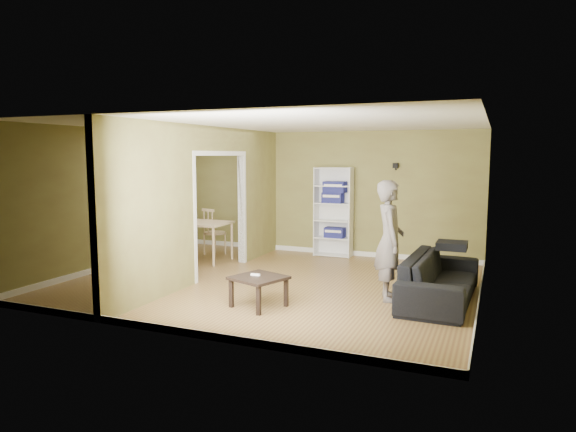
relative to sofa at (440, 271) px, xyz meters
The scene contains 15 objects.
room_shell 2.84m from the sofa, behind, with size 6.50×6.50×6.50m.
partition 4.00m from the sofa, behind, with size 0.22×5.50×2.60m, color olive, non-canonical shape.
wall_speaker 3.34m from the sofa, 113.59° to the left, with size 0.10×0.10×0.10m, color black.
sofa is the anchor object (origin of this frame).
person 0.95m from the sofa, 162.60° to the right, with size 0.58×0.75×2.06m, color slate.
bookshelf 3.64m from the sofa, 132.54° to the left, with size 0.78×0.34×1.86m.
paper_box_navy_a 3.55m from the sofa, 132.65° to the left, with size 0.41×0.27×0.21m, color navy.
paper_box_navy_b 3.67m from the sofa, 133.24° to the left, with size 0.42×0.27×0.21m, color #17244E.
paper_box_navy_c 3.71m from the sofa, 132.77° to the left, with size 0.45×0.29×0.23m, color navy.
coffee_table 2.64m from the sofa, 150.74° to the right, with size 0.65×0.65×0.43m.
game_controller 2.68m from the sofa, 152.06° to the right, with size 0.13×0.04×0.03m, color white.
dining_table 4.95m from the sofa, 166.89° to the left, with size 1.26×0.84×0.78m.
chair_left 5.74m from the sofa, 168.53° to the left, with size 0.45×0.45×0.98m, color tan, non-canonical shape.
chair_near 4.81m from the sofa, behind, with size 0.42×0.42×0.91m, color #D7B975, non-canonical shape.
chair_far 5.13m from the sofa, 159.75° to the left, with size 0.46×0.46×1.00m, color tan, non-canonical shape.
Camera 1 is at (3.43, -7.64, 2.11)m, focal length 32.00 mm.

